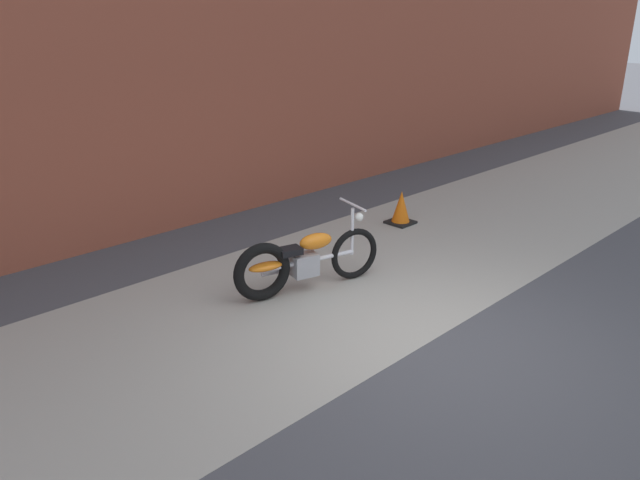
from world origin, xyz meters
TOP-DOWN VIEW (x-y plane):
  - ground_plane at (0.00, 0.00)m, footprint 80.00×80.00m
  - sidewalk_slab at (0.00, 1.75)m, footprint 36.00×3.50m
  - brick_building_wall at (0.00, 5.20)m, footprint 36.00×0.50m
  - motorcycle_orange at (-0.16, 1.88)m, footprint 1.97×0.76m
  - traffic_cone at (2.77, 2.62)m, footprint 0.40×0.40m

SIDE VIEW (x-z plane):
  - ground_plane at x=0.00m, z-range 0.00..0.00m
  - sidewalk_slab at x=0.00m, z-range 0.00..0.01m
  - traffic_cone at x=2.77m, z-range -0.03..0.52m
  - motorcycle_orange at x=-0.16m, z-range -0.12..0.91m
  - brick_building_wall at x=0.00m, z-range 0.00..6.40m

